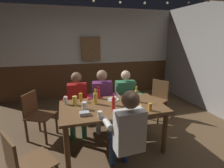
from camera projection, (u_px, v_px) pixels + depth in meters
The scene contains 27 objects.
ground_plane at pixel (112, 145), 3.05m from camera, with size 6.61×6.61×0.00m, color brown.
back_wall_upper at pixel (87, 36), 5.17m from camera, with size 5.49×0.12×1.64m, color silver.
back_wall_wainscot at pixel (88, 79), 5.53m from camera, with size 5.49×0.12×1.05m, color brown.
dining_table at pixel (112, 112), 2.85m from camera, with size 1.69×0.93×0.76m.
person_0 at pixel (77, 100), 3.35m from camera, with size 0.54×0.55×1.20m.
person_1 at pixel (103, 97), 3.49m from camera, with size 0.57×0.57×1.21m.
person_2 at pixel (126, 96), 3.63m from camera, with size 0.57×0.55×1.18m.
person_3 at pixel (127, 131), 2.20m from camera, with size 0.53×0.51×1.25m.
chair_empty_near_right at pixel (157, 98), 3.99m from camera, with size 0.61×0.61×0.88m.
chair_empty_near_left at pixel (25, 166), 1.91m from camera, with size 0.60×0.60×0.88m.
chair_empty_far_end at pixel (37, 114), 3.18m from camera, with size 0.59×0.59×0.88m.
table_candle at pixel (141, 108), 2.64m from camera, with size 0.04×0.04×0.08m, color #F9E08C.
condiment_caddy at pixel (84, 113), 2.48m from camera, with size 0.14×0.10×0.05m, color #B2B7BC.
plate_0 at pixel (128, 111), 2.62m from camera, with size 0.21×0.21×0.01m, color white.
plate_1 at pixel (113, 99), 3.08m from camera, with size 0.21×0.21×0.01m, color white.
bottle_0 at pixel (113, 104), 2.59m from camera, with size 0.05×0.05×0.28m.
bottle_1 at pixel (99, 94), 3.13m from camera, with size 0.06×0.06×0.23m.
bottle_2 at pixel (136, 96), 2.97m from camera, with size 0.06×0.06×0.28m.
bottle_3 at pixel (95, 98), 2.87m from camera, with size 0.07×0.07×0.26m.
pint_glass_0 at pixel (114, 101), 2.81m from camera, with size 0.08×0.08×0.15m, color white.
pint_glass_1 at pixel (81, 97), 2.99m from camera, with size 0.06×0.06×0.15m, color gold.
pint_glass_2 at pixel (84, 106), 2.66m from camera, with size 0.08×0.08×0.12m, color white.
pint_glass_3 at pixel (100, 115), 2.36m from camera, with size 0.07×0.07×0.11m, color white.
pint_glass_4 at pixel (75, 101), 2.82m from camera, with size 0.08×0.08×0.15m, color #E5C64C.
pint_glass_5 at pixel (66, 101), 2.85m from camera, with size 0.06×0.06×0.13m, color white.
pint_glass_6 at pixel (150, 107), 2.62m from camera, with size 0.06×0.06×0.12m, color gold.
wall_dart_cabinet at pixel (91, 49), 5.17m from camera, with size 0.56×0.15×0.70m.
Camera 1 is at (-0.72, -2.55, 1.86)m, focal length 27.61 mm.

